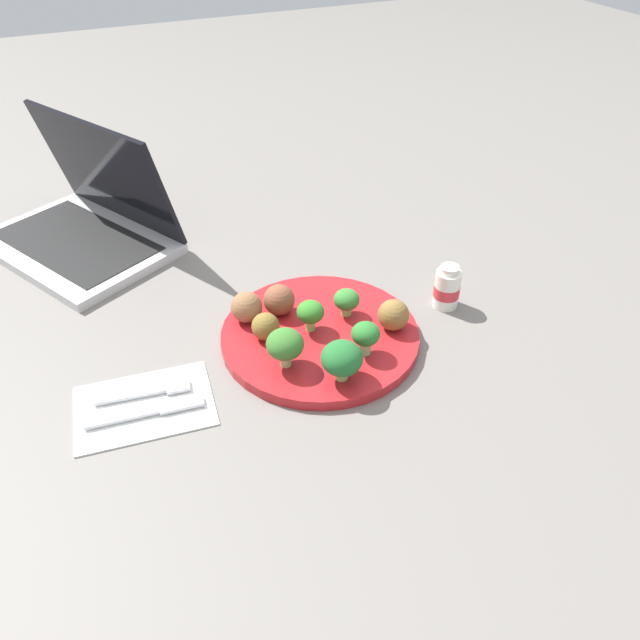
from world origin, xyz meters
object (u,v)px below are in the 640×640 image
Objects in this scene: meatball_mid_right at (247,307)px; broccoli_floret_front_left at (285,345)px; meatball_front_left at (279,300)px; plate at (320,336)px; yogurt_bottle at (447,288)px; broccoli_floret_far_rim at (310,313)px; broccoli_floret_center at (347,300)px; meatball_back_left at (393,315)px; laptop at (86,223)px; knife at (151,411)px; broccoli_floret_front_right at (366,335)px; meatball_far_rim at (265,326)px; napkin at (144,405)px; fork at (148,391)px; broccoli_floret_mid_right at (342,359)px.

broccoli_floret_front_left is at bearing -82.21° from meatball_mid_right.
broccoli_floret_front_left is at bearing -106.72° from meatball_front_left.
meatball_front_left is at bearing 73.28° from broccoli_floret_front_left.
yogurt_bottle reaches higher than plate.
broccoli_floret_far_rim is 0.06m from broccoli_floret_center.
meatball_back_left is 0.12m from yogurt_bottle.
knife is at bearing -88.31° from laptop.
broccoli_floret_front_left is at bearing 169.05° from broccoli_floret_front_right.
broccoli_floret_far_rim is 0.08m from broccoli_floret_front_left.
laptop is at bearing 115.91° from meatball_far_rim.
napkin is at bearing -176.26° from yogurt_bottle.
broccoli_floret_front_left is 0.28m from yogurt_bottle.
meatball_back_left is (0.11, -0.04, -0.01)m from broccoli_floret_far_rim.
meatball_front_left is 1.01× the size of meatball_mid_right.
broccoli_floret_front_right reaches higher than broccoli_floret_center.
broccoli_floret_front_left is 1.23× the size of meatball_mid_right.
broccoli_floret_far_rim reaches higher than knife.
meatball_mid_right is 0.20m from knife.
fork is at bearing -87.58° from laptop.
broccoli_floret_mid_right reaches higher than plate.
yogurt_bottle is (0.21, -0.00, 0.02)m from plate.
broccoli_floret_mid_right is 1.24× the size of meatball_back_left.
knife is 2.09× the size of yogurt_bottle.
broccoli_floret_center reaches higher than knife.
napkin is (-0.25, -0.04, -0.04)m from broccoli_floret_far_rim.
meatball_front_left reaches higher than knife.
knife is 0.38× the size of laptop.
meatball_front_left is (-0.04, 0.06, 0.03)m from plate.
broccoli_floret_front_right is 0.30m from napkin.
broccoli_floret_front_left reaches higher than yogurt_bottle.
broccoli_floret_front_right reaches higher than knife.
napkin is (-0.19, 0.02, -0.05)m from broccoli_floret_front_left.
broccoli_floret_mid_right is (-0.01, -0.10, 0.04)m from plate.
laptop reaches higher than broccoli_floret_front_left.
broccoli_floret_front_right is 0.13× the size of laptop.
broccoli_floret_mid_right is at bearing -66.47° from meatball_mid_right.
broccoli_floret_far_rim and meatball_front_left have the same top height.
meatball_front_left is 0.06m from meatball_far_rim.
broccoli_floret_front_left is at bearing -146.31° from plate.
meatball_front_left is 0.31× the size of knife.
knife is at bearing -168.77° from plate.
meatball_far_rim is (-0.00, 0.06, -0.02)m from broccoli_floret_front_left.
meatball_front_left is 0.25m from yogurt_bottle.
laptop is at bearing 91.08° from napkin.
broccoli_floret_far_rim is 0.24m from fork.
broccoli_floret_front_right is at bearing -151.16° from meatball_back_left.
broccoli_floret_mid_right reaches higher than knife.
broccoli_floret_mid_right is 0.11m from broccoli_floret_far_rim.
meatball_mid_right is 0.26× the size of napkin.
broccoli_floret_center is at bearing -26.32° from meatball_front_left.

